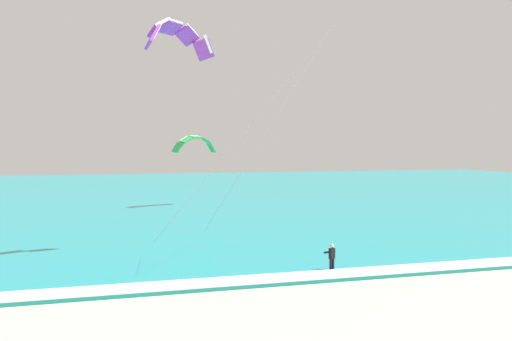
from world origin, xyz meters
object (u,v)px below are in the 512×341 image
surfboard (332,273)px  kite_primary (176,36)px  kitesurfer (332,257)px  kite_distant (195,142)px

surfboard → kite_primary: kite_primary is taller
kite_primary → kitesurfer: bearing=-48.5°
kite_primary → kite_distant: kite_primary is taller
kitesurfer → kite_primary: 17.82m
kitesurfer → kite_primary: kite_primary is taller
kite_distant → kite_primary: bearing=-102.5°
surfboard → kite_distant: size_ratio=0.26×
surfboard → kitesurfer: kitesurfer is taller
kitesurfer → kite_primary: size_ratio=0.12×
surfboard → kite_distant: 37.64m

